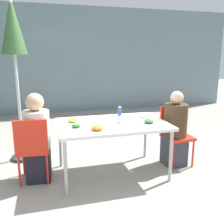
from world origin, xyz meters
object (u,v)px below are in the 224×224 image
at_px(bottle, 119,114).
at_px(person_right, 175,131).
at_px(person_left, 37,140).
at_px(closed_umbrella, 13,36).
at_px(drinking_cup, 121,120).
at_px(chair_left, 33,145).
at_px(chair_right, 175,130).
at_px(salad_bowl, 147,116).

bearing_deg(bottle, person_right, -1.72).
relative_size(person_left, person_right, 1.04).
height_order(person_left, closed_umbrella, closed_umbrella).
bearing_deg(closed_umbrella, drinking_cup, -34.91).
relative_size(chair_left, person_left, 0.74).
bearing_deg(closed_umbrella, person_left, -71.79).
distance_m(chair_right, closed_umbrella, 2.78).
distance_m(chair_left, bottle, 1.21).
distance_m(chair_left, salad_bowl, 1.64).
bearing_deg(person_left, salad_bowl, 7.36).
relative_size(closed_umbrella, drinking_cup, 25.25).
xyz_separation_m(chair_right, bottle, (-0.91, -0.06, 0.32)).
bearing_deg(salad_bowl, person_left, -177.72).
xyz_separation_m(person_right, closed_umbrella, (-2.23, 0.84, 1.38)).
height_order(person_right, drinking_cup, person_right).
bearing_deg(drinking_cup, salad_bowl, 25.06).
relative_size(chair_left, salad_bowl, 4.65).
relative_size(chair_right, closed_umbrella, 0.36).
height_order(closed_umbrella, drinking_cup, closed_umbrella).
bearing_deg(bottle, person_left, 178.75).
bearing_deg(person_right, salad_bowl, -17.20).
height_order(chair_left, closed_umbrella, closed_umbrella).
bearing_deg(bottle, chair_left, -177.49).
height_order(chair_left, person_right, person_right).
height_order(person_left, salad_bowl, person_left).
bearing_deg(drinking_cup, chair_left, 176.06).
distance_m(person_left, bottle, 1.15).
distance_m(person_left, drinking_cup, 1.13).
bearing_deg(salad_bowl, drinking_cup, -154.94).
distance_m(person_right, closed_umbrella, 2.76).
xyz_separation_m(person_right, salad_bowl, (-0.42, 0.11, 0.24)).
relative_size(person_left, drinking_cup, 12.06).
height_order(chair_right, salad_bowl, chair_right).
xyz_separation_m(chair_left, salad_bowl, (1.61, 0.14, 0.26)).
distance_m(bottle, salad_bowl, 0.46).
bearing_deg(person_left, chair_left, -121.96).
bearing_deg(salad_bowl, chair_left, -175.13).
xyz_separation_m(person_left, drinking_cup, (1.09, -0.15, 0.23)).
relative_size(chair_left, closed_umbrella, 0.36).
xyz_separation_m(bottle, drinking_cup, (-0.02, -0.13, -0.05)).
relative_size(person_right, closed_umbrella, 0.46).
xyz_separation_m(chair_right, salad_bowl, (-0.46, 0.03, 0.26)).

